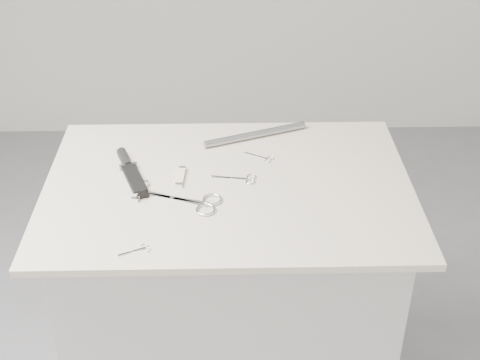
{
  "coord_description": "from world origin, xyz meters",
  "views": [
    {
      "loc": [
        -0.0,
        -1.52,
        1.92
      ],
      "look_at": [
        0.03,
        0.02,
        0.92
      ],
      "focal_mm": 50.0,
      "sensor_mm": 36.0,
      "label": 1
    }
  ],
  "objects_px": {
    "pocket_knife_b": "(181,177)",
    "pocket_knife_a": "(140,191)",
    "metal_rail": "(255,134)",
    "plinth": "(230,311)",
    "large_shears": "(196,202)",
    "tiny_scissors": "(138,250)",
    "embroidery_scissors_a": "(242,179)",
    "sheathed_knife": "(130,170)",
    "embroidery_scissors_b": "(263,158)"
  },
  "relations": [
    {
      "from": "large_shears",
      "to": "tiny_scissors",
      "type": "bearing_deg",
      "value": -104.46
    },
    {
      "from": "pocket_knife_a",
      "to": "metal_rail",
      "type": "distance_m",
      "value": 0.43
    },
    {
      "from": "tiny_scissors",
      "to": "sheathed_knife",
      "type": "height_order",
      "value": "sheathed_knife"
    },
    {
      "from": "large_shears",
      "to": "embroidery_scissors_b",
      "type": "bearing_deg",
      "value": 69.61
    },
    {
      "from": "large_shears",
      "to": "embroidery_scissors_b",
      "type": "distance_m",
      "value": 0.29
    },
    {
      "from": "embroidery_scissors_a",
      "to": "large_shears",
      "type": "bearing_deg",
      "value": -129.46
    },
    {
      "from": "embroidery_scissors_a",
      "to": "embroidery_scissors_b",
      "type": "distance_m",
      "value": 0.13
    },
    {
      "from": "pocket_knife_b",
      "to": "metal_rail",
      "type": "bearing_deg",
      "value": -39.76
    },
    {
      "from": "large_shears",
      "to": "pocket_knife_a",
      "type": "height_order",
      "value": "pocket_knife_a"
    },
    {
      "from": "embroidery_scissors_a",
      "to": "pocket_knife_b",
      "type": "xyz_separation_m",
      "value": [
        -0.17,
        0.01,
        0.0
      ]
    },
    {
      "from": "sheathed_knife",
      "to": "metal_rail",
      "type": "distance_m",
      "value": 0.41
    },
    {
      "from": "embroidery_scissors_b",
      "to": "sheathed_knife",
      "type": "relative_size",
      "value": 0.37
    },
    {
      "from": "large_shears",
      "to": "tiny_scissors",
      "type": "height_order",
      "value": "large_shears"
    },
    {
      "from": "embroidery_scissors_a",
      "to": "pocket_knife_a",
      "type": "xyz_separation_m",
      "value": [
        -0.27,
        -0.06,
        0.0
      ]
    },
    {
      "from": "pocket_knife_a",
      "to": "pocket_knife_b",
      "type": "relative_size",
      "value": 0.97
    },
    {
      "from": "embroidery_scissors_a",
      "to": "tiny_scissors",
      "type": "distance_m",
      "value": 0.4
    },
    {
      "from": "metal_rail",
      "to": "pocket_knife_a",
      "type": "bearing_deg",
      "value": -137.41
    },
    {
      "from": "tiny_scissors",
      "to": "pocket_knife_a",
      "type": "xyz_separation_m",
      "value": [
        -0.02,
        0.24,
        0.0
      ]
    },
    {
      "from": "embroidery_scissors_b",
      "to": "pocket_knife_b",
      "type": "relative_size",
      "value": 0.9
    },
    {
      "from": "embroidery_scissors_b",
      "to": "tiny_scissors",
      "type": "relative_size",
      "value": 1.13
    },
    {
      "from": "embroidery_scissors_a",
      "to": "metal_rail",
      "type": "relative_size",
      "value": 0.38
    },
    {
      "from": "tiny_scissors",
      "to": "pocket_knife_a",
      "type": "distance_m",
      "value": 0.24
    },
    {
      "from": "plinth",
      "to": "metal_rail",
      "type": "distance_m",
      "value": 0.55
    },
    {
      "from": "tiny_scissors",
      "to": "pocket_knife_b",
      "type": "distance_m",
      "value": 0.32
    },
    {
      "from": "sheathed_knife",
      "to": "pocket_knife_b",
      "type": "distance_m",
      "value": 0.15
    },
    {
      "from": "pocket_knife_b",
      "to": "metal_rail",
      "type": "xyz_separation_m",
      "value": [
        0.21,
        0.22,
        0.0
      ]
    },
    {
      "from": "plinth",
      "to": "pocket_knife_b",
      "type": "bearing_deg",
      "value": 166.59
    },
    {
      "from": "sheathed_knife",
      "to": "pocket_knife_b",
      "type": "height_order",
      "value": "sheathed_knife"
    },
    {
      "from": "embroidery_scissors_b",
      "to": "sheathed_knife",
      "type": "bearing_deg",
      "value": -140.06
    },
    {
      "from": "pocket_knife_a",
      "to": "tiny_scissors",
      "type": "bearing_deg",
      "value": -161.48
    },
    {
      "from": "large_shears",
      "to": "metal_rail",
      "type": "distance_m",
      "value": 0.38
    },
    {
      "from": "large_shears",
      "to": "sheathed_knife",
      "type": "bearing_deg",
      "value": 160.05
    },
    {
      "from": "large_shears",
      "to": "metal_rail",
      "type": "relative_size",
      "value": 0.71
    },
    {
      "from": "tiny_scissors",
      "to": "metal_rail",
      "type": "xyz_separation_m",
      "value": [
        0.3,
        0.54,
        0.01
      ]
    },
    {
      "from": "pocket_knife_a",
      "to": "large_shears",
      "type": "bearing_deg",
      "value": -95.18
    },
    {
      "from": "pocket_knife_a",
      "to": "pocket_knife_b",
      "type": "distance_m",
      "value": 0.12
    },
    {
      "from": "large_shears",
      "to": "sheathed_knife",
      "type": "xyz_separation_m",
      "value": [
        -0.19,
        0.15,
        0.01
      ]
    },
    {
      "from": "plinth",
      "to": "large_shears",
      "type": "relative_size",
      "value": 3.85
    },
    {
      "from": "embroidery_scissors_b",
      "to": "pocket_knife_b",
      "type": "distance_m",
      "value": 0.25
    },
    {
      "from": "sheathed_knife",
      "to": "pocket_knife_b",
      "type": "bearing_deg",
      "value": -124.01
    },
    {
      "from": "pocket_knife_b",
      "to": "pocket_knife_a",
      "type": "bearing_deg",
      "value": 127.13
    },
    {
      "from": "embroidery_scissors_a",
      "to": "sheathed_knife",
      "type": "distance_m",
      "value": 0.32
    },
    {
      "from": "pocket_knife_b",
      "to": "tiny_scissors",
      "type": "bearing_deg",
      "value": 168.76
    },
    {
      "from": "tiny_scissors",
      "to": "plinth",
      "type": "bearing_deg",
      "value": 28.11
    },
    {
      "from": "sheathed_knife",
      "to": "tiny_scissors",
      "type": "bearing_deg",
      "value": 169.32
    },
    {
      "from": "embroidery_scissors_a",
      "to": "pocket_knife_b",
      "type": "distance_m",
      "value": 0.17
    },
    {
      "from": "large_shears",
      "to": "pocket_knife_a",
      "type": "relative_size",
      "value": 2.48
    },
    {
      "from": "embroidery_scissors_a",
      "to": "metal_rail",
      "type": "xyz_separation_m",
      "value": [
        0.05,
        0.23,
        0.01
      ]
    },
    {
      "from": "pocket_knife_a",
      "to": "metal_rail",
      "type": "xyz_separation_m",
      "value": [
        0.32,
        0.29,
        0.01
      ]
    },
    {
      "from": "plinth",
      "to": "embroidery_scissors_b",
      "type": "height_order",
      "value": "embroidery_scissors_b"
    }
  ]
}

